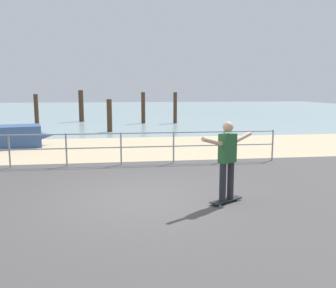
# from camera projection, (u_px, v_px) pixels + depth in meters

# --- Properties ---
(ground_plane) EXTENTS (24.00, 10.00, 0.04)m
(ground_plane) POSITION_uv_depth(u_px,v_px,m) (144.00, 215.00, 6.80)
(ground_plane) COLOR #474444
(ground_plane) RESTS_ON ground
(beach_strip) EXTENTS (24.00, 6.00, 0.04)m
(beach_strip) POSITION_uv_depth(u_px,v_px,m) (130.00, 148.00, 14.63)
(beach_strip) COLOR tan
(beach_strip) RESTS_ON ground
(sea_surface) EXTENTS (72.00, 50.00, 0.04)m
(sea_surface) POSITION_uv_depth(u_px,v_px,m) (122.00, 110.00, 42.04)
(sea_surface) COLOR #849EA3
(sea_surface) RESTS_ON ground
(railing_fence) EXTENTS (13.47, 0.05, 1.05)m
(railing_fence) POSITION_uv_depth(u_px,v_px,m) (66.00, 145.00, 10.91)
(railing_fence) COLOR gray
(railing_fence) RESTS_ON ground
(skateboard) EXTENTS (0.79, 0.58, 0.08)m
(skateboard) POSITION_uv_depth(u_px,v_px,m) (226.00, 200.00, 7.47)
(skateboard) COLOR black
(skateboard) RESTS_ON ground
(skateboarder) EXTENTS (1.29, 0.81, 1.65)m
(skateboarder) POSITION_uv_depth(u_px,v_px,m) (227.00, 156.00, 7.32)
(skateboarder) COLOR #26262B
(skateboarder) RESTS_ON skateboard
(groyne_post_0) EXTENTS (0.26, 0.26, 2.11)m
(groyne_post_0) POSITION_uv_depth(u_px,v_px,m) (36.00, 111.00, 21.64)
(groyne_post_0) COLOR #422D1E
(groyne_post_0) RESTS_ON ground
(groyne_post_1) EXTENTS (0.36, 0.36, 2.33)m
(groyne_post_1) POSITION_uv_depth(u_px,v_px,m) (81.00, 106.00, 26.26)
(groyne_post_1) COLOR #422D1E
(groyne_post_1) RESTS_ON ground
(groyne_post_2) EXTENTS (0.29, 0.29, 1.84)m
(groyne_post_2) POSITION_uv_depth(u_px,v_px,m) (109.00, 116.00, 19.88)
(groyne_post_2) COLOR #422D1E
(groyne_post_2) RESTS_ON ground
(groyne_post_3) EXTENTS (0.28, 0.28, 2.20)m
(groyne_post_3) POSITION_uv_depth(u_px,v_px,m) (143.00, 108.00, 24.90)
(groyne_post_3) COLOR #422D1E
(groyne_post_3) RESTS_ON ground
(groyne_post_4) EXTENTS (0.26, 0.26, 2.19)m
(groyne_post_4) POSITION_uv_depth(u_px,v_px,m) (175.00, 108.00, 24.94)
(groyne_post_4) COLOR #422D1E
(groyne_post_4) RESTS_ON ground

